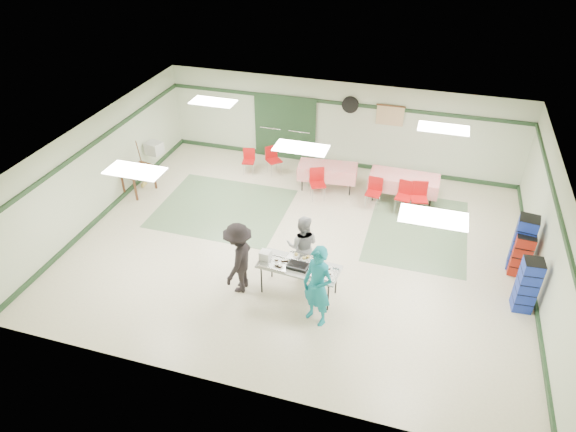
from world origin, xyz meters
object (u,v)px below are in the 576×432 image
(volunteer_teal, at_px, (318,286))
(chair_a, at_px, (405,193))
(dining_table_b, at_px, (327,171))
(volunteer_dark, at_px, (239,258))
(chair_b, at_px, (374,189))
(chair_loose_b, at_px, (249,158))
(volunteer_grey, at_px, (302,246))
(printer_table, at_px, (137,172))
(broom, at_px, (142,162))
(dining_table_a, at_px, (404,182))
(crate_stack_blue_b, at_px, (527,285))
(serving_table, at_px, (299,268))
(crate_stack_red, at_px, (521,254))
(chair_c, at_px, (419,194))
(crate_stack_blue_a, at_px, (523,243))
(office_printer, at_px, (154,148))
(chair_loose_a, at_px, (273,157))
(chair_d, at_px, (317,180))

(volunteer_teal, distance_m, chair_a, 4.95)
(dining_table_b, bearing_deg, volunteer_dark, -105.75)
(chair_b, bearing_deg, chair_loose_b, 173.51)
(volunteer_dark, distance_m, chair_a, 5.34)
(volunteer_grey, height_order, printer_table, volunteer_grey)
(broom, bearing_deg, printer_table, -71.19)
(dining_table_a, bearing_deg, broom, -168.67)
(dining_table_b, relative_size, broom, 1.19)
(volunteer_grey, relative_size, crate_stack_blue_b, 1.20)
(serving_table, distance_m, dining_table_a, 4.97)
(crate_stack_red, relative_size, printer_table, 1.02)
(serving_table, height_order, chair_c, chair_c)
(volunteer_dark, bearing_deg, chair_b, 151.81)
(serving_table, xyz_separation_m, dining_table_b, (-0.44, 4.64, -0.14))
(crate_stack_blue_a, xyz_separation_m, printer_table, (-10.30, 0.53, -0.05))
(crate_stack_red, bearing_deg, chair_c, 141.66)
(chair_b, relative_size, crate_stack_red, 0.80)
(serving_table, bearing_deg, office_printer, 149.97)
(chair_a, relative_size, chair_c, 0.96)
(crate_stack_blue_a, bearing_deg, chair_b, 154.58)
(volunteer_teal, bearing_deg, volunteer_dark, -169.65)
(volunteer_teal, height_order, dining_table_a, volunteer_teal)
(dining_table_b, relative_size, chair_loose_a, 2.01)
(volunteer_teal, xyz_separation_m, volunteer_grey, (-0.70, 1.40, -0.15))
(chair_c, height_order, broom, broom)
(chair_loose_a, bearing_deg, chair_c, -57.25)
(volunteer_teal, relative_size, office_printer, 4.09)
(serving_table, bearing_deg, chair_d, 103.23)
(chair_b, height_order, chair_loose_b, chair_b)
(chair_a, bearing_deg, printer_table, -161.81)
(volunteer_dark, bearing_deg, dining_table_a, 147.98)
(chair_loose_a, height_order, broom, broom)
(crate_stack_blue_a, height_order, broom, broom)
(chair_loose_a, bearing_deg, crate_stack_blue_a, -66.16)
(volunteer_dark, bearing_deg, volunteer_grey, 128.64)
(office_printer, bearing_deg, serving_table, -23.23)
(office_printer, bearing_deg, chair_a, 12.92)
(volunteer_teal, distance_m, chair_loose_b, 6.66)
(chair_loose_b, xyz_separation_m, printer_table, (-2.63, -2.06, 0.17))
(volunteer_grey, relative_size, chair_loose_a, 1.77)
(chair_a, height_order, chair_b, chair_a)
(volunteer_grey, bearing_deg, dining_table_a, -124.23)
(volunteer_grey, relative_size, printer_table, 1.45)
(volunteer_grey, distance_m, crate_stack_blue_a, 5.07)
(volunteer_dark, height_order, chair_b, volunteer_dark)
(chair_b, relative_size, crate_stack_blue_b, 0.67)
(serving_table, relative_size, crate_stack_blue_a, 1.30)
(crate_stack_blue_a, relative_size, office_printer, 3.11)
(chair_b, height_order, chair_d, chair_d)
(chair_d, bearing_deg, volunteer_dark, -122.99)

